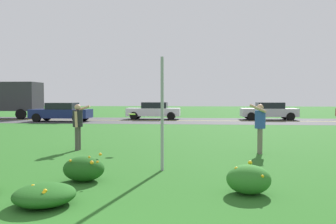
# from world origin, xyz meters

# --- Properties ---
(ground_plane) EXTENTS (120.00, 120.00, 0.00)m
(ground_plane) POSITION_xyz_m (0.00, 12.37, 0.00)
(ground_plane) COLOR #26601E
(highway_strip) EXTENTS (120.00, 7.54, 0.01)m
(highway_strip) POSITION_xyz_m (0.00, 24.74, 0.00)
(highway_strip) COLOR #424244
(highway_strip) RESTS_ON ground
(highway_center_stripe) EXTENTS (120.00, 0.16, 0.00)m
(highway_center_stripe) POSITION_xyz_m (0.00, 24.74, 0.01)
(highway_center_stripe) COLOR yellow
(highway_center_stripe) RESTS_ON ground
(daylily_clump_front_left) EXTENTS (0.84, 0.77, 0.59)m
(daylily_clump_front_left) POSITION_xyz_m (2.66, 4.12, 0.28)
(daylily_clump_front_left) COLOR #2D7526
(daylily_clump_front_left) RESTS_ON ground
(daylily_clump_front_right) EXTENTS (1.05, 1.06, 0.36)m
(daylily_clump_front_right) POSITION_xyz_m (-0.89, 3.12, 0.18)
(daylily_clump_front_right) COLOR #1E5619
(daylily_clump_front_right) RESTS_ON ground
(daylily_clump_mid_left) EXTENTS (0.90, 0.76, 0.60)m
(daylily_clump_mid_left) POSITION_xyz_m (-0.78, 4.81, 0.27)
(daylily_clump_mid_left) COLOR #1E5619
(daylily_clump_mid_left) RESTS_ON ground
(sign_post_near_path) EXTENTS (0.07, 0.10, 2.84)m
(sign_post_near_path) POSITION_xyz_m (0.81, 6.05, 1.42)
(sign_post_near_path) COLOR #93969B
(sign_post_near_path) RESTS_ON ground
(person_thrower_dark_shirt) EXTENTS (0.55, 0.49, 1.60)m
(person_thrower_dark_shirt) POSITION_xyz_m (-2.45, 9.11, 0.96)
(person_thrower_dark_shirt) COLOR #232328
(person_thrower_dark_shirt) RESTS_ON ground
(person_catcher_blue_shirt) EXTENTS (0.55, 0.49, 1.63)m
(person_catcher_blue_shirt) POSITION_xyz_m (3.73, 8.90, 0.97)
(person_catcher_blue_shirt) COLOR #2D4C9E
(person_catcher_blue_shirt) RESTS_ON ground
(frisbee_lime) EXTENTS (0.25, 0.25, 0.04)m
(frisbee_lime) POSITION_xyz_m (-0.59, 9.33, 1.25)
(frisbee_lime) COLOR #8CD133
(car_silver_center_left) EXTENTS (4.50, 2.00, 1.45)m
(car_silver_center_left) POSITION_xyz_m (7.63, 26.43, 0.74)
(car_silver_center_left) COLOR #B7BABF
(car_silver_center_left) RESTS_ON ground
(car_white_center_right) EXTENTS (4.50, 2.00, 1.45)m
(car_white_center_right) POSITION_xyz_m (-1.99, 26.43, 0.74)
(car_white_center_right) COLOR silver
(car_white_center_right) RESTS_ON ground
(car_navy_rightmost) EXTENTS (4.50, 2.00, 1.45)m
(car_navy_rightmost) POSITION_xyz_m (-8.75, 23.04, 0.74)
(car_navy_rightmost) COLOR navy
(car_navy_rightmost) RESTS_ON ground
(box_truck_gray) EXTENTS (6.70, 2.46, 3.20)m
(box_truck_gray) POSITION_xyz_m (-15.44, 26.43, 1.80)
(box_truck_gray) COLOR slate
(box_truck_gray) RESTS_ON ground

